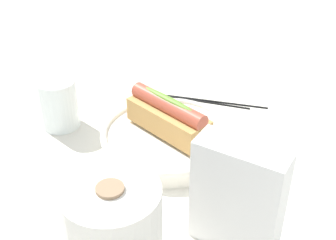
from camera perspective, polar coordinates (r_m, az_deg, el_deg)
name	(u,v)px	position (r m, az deg, el deg)	size (l,w,h in m)	color
ground_plane	(176,145)	(0.76, 1.02, -3.25)	(2.40, 2.40, 0.00)	silver
serving_bowl	(168,137)	(0.75, 0.00, -2.25)	(0.23, 0.23, 0.03)	silver
hotdog_front	(168,116)	(0.72, 0.00, 0.52)	(0.16, 0.10, 0.06)	tan
water_glass	(59,105)	(0.81, -13.79, 1.83)	(0.07, 0.07, 0.09)	white
paper_towel_roll	(114,234)	(0.52, -6.92, -14.24)	(0.11, 0.11, 0.13)	white
napkin_box	(238,197)	(0.55, 8.90, -9.73)	(0.11, 0.04, 0.15)	white
chopstick_near	(194,100)	(0.88, 3.40, 2.62)	(0.01, 0.01, 0.22)	black
chopstick_far	(211,100)	(0.88, 5.49, 2.53)	(0.01, 0.01, 0.22)	black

